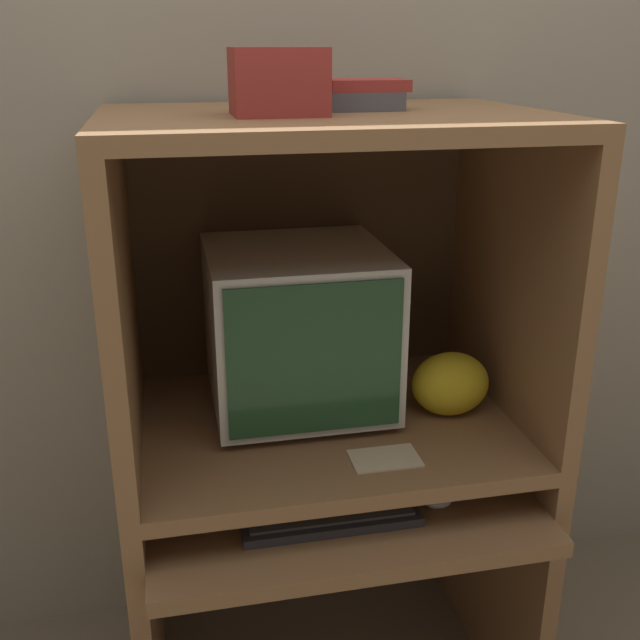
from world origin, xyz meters
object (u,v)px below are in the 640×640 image
(keyboard, at_px, (328,512))
(book_stack, at_px, (361,95))
(snack_bag, at_px, (450,384))
(storage_box, at_px, (278,82))
(crt_monitor, at_px, (298,328))
(mouse, at_px, (438,501))

(keyboard, distance_m, book_stack, 0.89)
(snack_bag, distance_m, book_stack, 0.70)
(snack_bag, bearing_deg, keyboard, -150.41)
(snack_bag, bearing_deg, storage_box, -177.14)
(keyboard, distance_m, snack_bag, 0.43)
(book_stack, height_order, storage_box, storage_box)
(keyboard, xyz_separation_m, book_stack, (0.13, 0.27, 0.84))
(storage_box, bearing_deg, crt_monitor, 66.93)
(keyboard, distance_m, mouse, 0.24)
(crt_monitor, relative_size, book_stack, 2.34)
(keyboard, xyz_separation_m, mouse, (0.24, -0.01, 0.00))
(snack_bag, xyz_separation_m, book_stack, (-0.21, 0.07, 0.66))
(crt_monitor, height_order, snack_bag, crt_monitor)
(snack_bag, height_order, storage_box, storage_box)
(crt_monitor, bearing_deg, book_stack, -17.69)
(keyboard, bearing_deg, book_stack, 64.44)
(mouse, distance_m, snack_bag, 0.29)
(keyboard, relative_size, snack_bag, 2.04)
(crt_monitor, xyz_separation_m, keyboard, (0.01, -0.31, -0.31))
(crt_monitor, xyz_separation_m, snack_bag, (0.35, -0.12, -0.13))
(snack_bag, bearing_deg, mouse, -115.34)
(crt_monitor, height_order, book_stack, book_stack)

